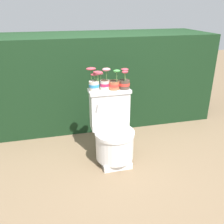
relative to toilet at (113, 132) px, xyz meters
The scene contains 7 objects.
ground_plane 0.32m from the toilet, 80.51° to the right, with size 12.00×12.00×0.00m, color brown.
hedge_backdrop 1.15m from the toilet, 89.66° to the left, with size 3.18×0.93×1.20m.
toilet is the anchor object (origin of this frame).
potted_plant_left 0.56m from the toilet, 137.22° to the left, with size 0.16×0.12×0.23m.
potted_plant_midleft 0.52m from the toilet, 106.88° to the left, with size 0.13×0.10×0.23m.
potted_plant_middle 0.51m from the toilet, 70.21° to the left, with size 0.12×0.12×0.21m.
potted_plant_midright 0.53m from the toilet, 38.73° to the left, with size 0.11×0.13×0.22m.
Camera 1 is at (-0.58, -2.20, 1.54)m, focal length 40.00 mm.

